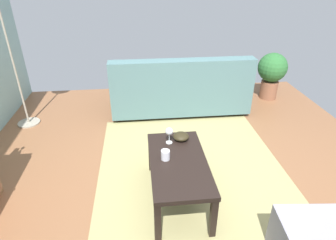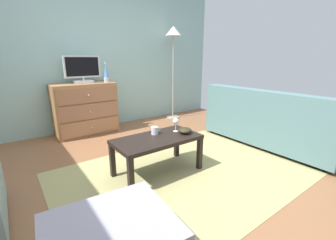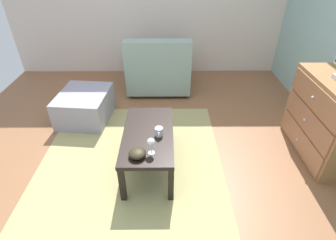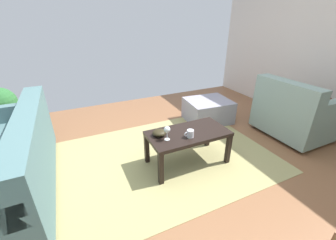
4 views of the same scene
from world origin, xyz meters
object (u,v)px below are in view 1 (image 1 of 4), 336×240
coffee_table (178,166)px  bowl_decorative (181,136)px  couch_large (179,88)px  potted_plant (272,72)px  wine_glass (169,132)px  mug (165,155)px

coffee_table → bowl_decorative: bowl_decorative is taller
couch_large → potted_plant: bearing=-80.2°
wine_glass → mug: wine_glass is taller
mug → bowl_decorative: (0.29, -0.18, -0.01)m
couch_large → potted_plant: size_ratio=2.63×
wine_glass → potted_plant: bearing=-45.1°
wine_glass → potted_plant: (1.78, -1.79, -0.10)m
bowl_decorative → potted_plant: potted_plant is taller
coffee_table → potted_plant: potted_plant is taller
coffee_table → wine_glass: (0.29, 0.04, 0.17)m
couch_large → wine_glass: bearing=168.2°
bowl_decorative → potted_plant: bearing=-43.8°
mug → couch_large: bearing=-12.0°
mug → bowl_decorative: 0.34m
bowl_decorative → couch_large: bearing=-7.7°
wine_glass → bowl_decorative: (0.04, -0.12, -0.08)m
coffee_table → potted_plant: size_ratio=1.29×
bowl_decorative → mug: bearing=148.6°
coffee_table → couch_large: (1.82, -0.28, -0.03)m
bowl_decorative → couch_large: couch_large is taller
couch_large → coffee_table: bearing=171.4°
mug → coffee_table: bearing=-109.9°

